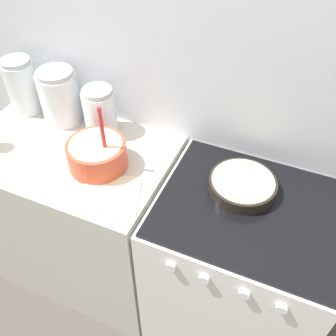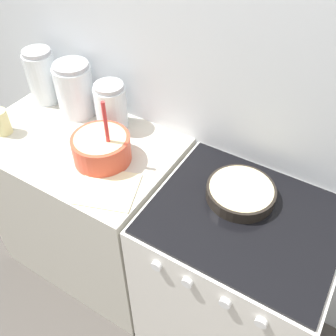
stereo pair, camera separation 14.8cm
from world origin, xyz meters
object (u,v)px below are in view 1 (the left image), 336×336
at_px(storage_jar_middle, 60,100).
at_px(baking_pan, 242,185).
at_px(stove, 235,272).
at_px(storage_jar_left, 23,89).
at_px(mixing_bowl, 97,153).
at_px(storage_jar_right, 100,114).

bearing_deg(storage_jar_middle, baking_pan, -7.05).
bearing_deg(stove, storage_jar_left, 170.89).
bearing_deg(baking_pan, mixing_bowl, -170.17).
xyz_separation_m(stove, storage_jar_middle, (-0.96, 0.19, 0.57)).
bearing_deg(storage_jar_left, storage_jar_right, -0.00).
relative_size(mixing_bowl, storage_jar_right, 1.40).
distance_m(stove, mixing_bowl, 0.83).
distance_m(baking_pan, storage_jar_right, 0.71).
height_order(storage_jar_middle, storage_jar_right, storage_jar_middle).
height_order(baking_pan, storage_jar_middle, storage_jar_middle).
xyz_separation_m(mixing_bowl, baking_pan, (0.59, 0.10, -0.04)).
distance_m(mixing_bowl, storage_jar_left, 0.57).
height_order(storage_jar_left, storage_jar_right, storage_jar_left).
height_order(stove, storage_jar_right, storage_jar_right).
xyz_separation_m(stove, storage_jar_left, (-1.17, 0.19, 0.58)).
height_order(baking_pan, storage_jar_right, storage_jar_right).
bearing_deg(baking_pan, stove, -54.14).
bearing_deg(storage_jar_middle, mixing_bowl, -33.79).
distance_m(mixing_bowl, storage_jar_middle, 0.39).
xyz_separation_m(mixing_bowl, storage_jar_left, (-0.53, 0.21, 0.05)).
relative_size(stove, storage_jar_right, 4.23).
bearing_deg(storage_jar_left, storage_jar_middle, -0.00).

